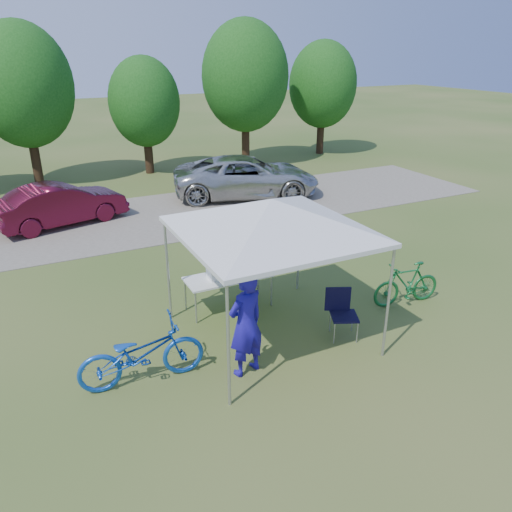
{
  "coord_description": "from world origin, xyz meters",
  "views": [
    {
      "loc": [
        -3.91,
        -7.28,
        5.16
      ],
      "look_at": [
        0.69,
        2.0,
        0.77
      ],
      "focal_mm": 35.0,
      "sensor_mm": 36.0,
      "label": 1
    }
  ],
  "objects_px": {
    "cooler": "(219,270)",
    "cyclist": "(246,324)",
    "bike_blue": "(142,354)",
    "folding_chair": "(341,308)",
    "folding_table": "(228,278)",
    "bike_green": "(407,284)",
    "sedan": "(61,204)",
    "minivan": "(247,177)"
  },
  "relations": [
    {
      "from": "folding_table",
      "to": "bike_blue",
      "type": "distance_m",
      "value": 2.86
    },
    {
      "from": "bike_green",
      "to": "minivan",
      "type": "distance_m",
      "value": 9.03
    },
    {
      "from": "cyclist",
      "to": "minivan",
      "type": "height_order",
      "value": "cyclist"
    },
    {
      "from": "folding_table",
      "to": "cyclist",
      "type": "xyz_separation_m",
      "value": [
        -0.64,
        -2.22,
        0.25
      ]
    },
    {
      "from": "cooler",
      "to": "cyclist",
      "type": "height_order",
      "value": "cyclist"
    },
    {
      "from": "folding_chair",
      "to": "bike_blue",
      "type": "height_order",
      "value": "bike_blue"
    },
    {
      "from": "cyclist",
      "to": "cooler",
      "type": "bearing_deg",
      "value": -116.34
    },
    {
      "from": "bike_green",
      "to": "sedan",
      "type": "distance_m",
      "value": 10.55
    },
    {
      "from": "folding_table",
      "to": "bike_green",
      "type": "xyz_separation_m",
      "value": [
        3.47,
        -1.53,
        -0.22
      ]
    },
    {
      "from": "cyclist",
      "to": "bike_blue",
      "type": "xyz_separation_m",
      "value": [
        -1.64,
        0.51,
        -0.4
      ]
    },
    {
      "from": "sedan",
      "to": "bike_blue",
      "type": "bearing_deg",
      "value": 166.36
    },
    {
      "from": "folding_chair",
      "to": "cyclist",
      "type": "distance_m",
      "value": 2.18
    },
    {
      "from": "folding_chair",
      "to": "minivan",
      "type": "distance_m",
      "value": 9.74
    },
    {
      "from": "sedan",
      "to": "cooler",
      "type": "bearing_deg",
      "value": -177.29
    },
    {
      "from": "bike_blue",
      "to": "sedan",
      "type": "height_order",
      "value": "sedan"
    },
    {
      "from": "cyclist",
      "to": "bike_green",
      "type": "bearing_deg",
      "value": 174.5
    },
    {
      "from": "minivan",
      "to": "cyclist",
      "type": "bearing_deg",
      "value": 173.26
    },
    {
      "from": "folding_chair",
      "to": "minivan",
      "type": "height_order",
      "value": "minivan"
    },
    {
      "from": "cyclist",
      "to": "sedan",
      "type": "bearing_deg",
      "value": -93.9
    },
    {
      "from": "folding_chair",
      "to": "bike_green",
      "type": "distance_m",
      "value": 2.03
    },
    {
      "from": "folding_table",
      "to": "cyclist",
      "type": "relative_size",
      "value": 0.95
    },
    {
      "from": "folding_table",
      "to": "minivan",
      "type": "xyz_separation_m",
      "value": [
        3.96,
        7.48,
        0.05
      ]
    },
    {
      "from": "cooler",
      "to": "cyclist",
      "type": "distance_m",
      "value": 2.26
    },
    {
      "from": "cyclist",
      "to": "bike_green",
      "type": "relative_size",
      "value": 1.2
    },
    {
      "from": "bike_blue",
      "to": "folding_chair",
      "type": "bearing_deg",
      "value": -89.8
    },
    {
      "from": "folding_chair",
      "to": "cooler",
      "type": "height_order",
      "value": "cooler"
    },
    {
      "from": "folding_chair",
      "to": "bike_green",
      "type": "relative_size",
      "value": 0.61
    },
    {
      "from": "folding_table",
      "to": "cyclist",
      "type": "height_order",
      "value": "cyclist"
    },
    {
      "from": "folding_table",
      "to": "bike_blue",
      "type": "relative_size",
      "value": 0.87
    },
    {
      "from": "folding_chair",
      "to": "sedan",
      "type": "distance_m",
      "value": 9.94
    },
    {
      "from": "bike_blue",
      "to": "minivan",
      "type": "height_order",
      "value": "minivan"
    },
    {
      "from": "minivan",
      "to": "folding_table",
      "type": "bearing_deg",
      "value": 170.75
    },
    {
      "from": "folding_chair",
      "to": "cyclist",
      "type": "xyz_separation_m",
      "value": [
        -2.13,
        -0.28,
        0.38
      ]
    },
    {
      "from": "folding_table",
      "to": "bike_green",
      "type": "height_order",
      "value": "bike_green"
    },
    {
      "from": "cyclist",
      "to": "bike_green",
      "type": "distance_m",
      "value": 4.2
    },
    {
      "from": "folding_table",
      "to": "sedan",
      "type": "relative_size",
      "value": 0.46
    },
    {
      "from": "cyclist",
      "to": "bike_blue",
      "type": "distance_m",
      "value": 1.76
    },
    {
      "from": "folding_table",
      "to": "sedan",
      "type": "bearing_deg",
      "value": 109.16
    },
    {
      "from": "cooler",
      "to": "minivan",
      "type": "bearing_deg",
      "value": 60.91
    },
    {
      "from": "folding_chair",
      "to": "bike_green",
      "type": "height_order",
      "value": "folding_chair"
    },
    {
      "from": "cyclist",
      "to": "folding_chair",
      "type": "bearing_deg",
      "value": 172.58
    },
    {
      "from": "bike_blue",
      "to": "sedan",
      "type": "xyz_separation_m",
      "value": [
        -0.21,
        8.88,
        0.12
      ]
    }
  ]
}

